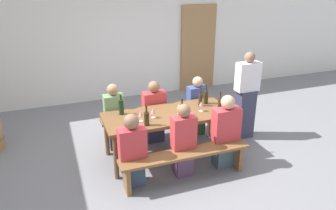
{
  "coord_description": "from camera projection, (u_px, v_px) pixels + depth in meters",
  "views": [
    {
      "loc": [
        -1.64,
        -4.46,
        2.86
      ],
      "look_at": [
        0.0,
        0.0,
        0.9
      ],
      "focal_mm": 35.16,
      "sensor_mm": 36.0,
      "label": 1
    }
  ],
  "objects": [
    {
      "name": "wine_glass_1",
      "position": [
        179.0,
        106.0,
        5.16
      ],
      "size": [
        0.07,
        0.07,
        0.18
      ],
      "color": "silver",
      "rests_on": "tasting_table"
    },
    {
      "name": "seated_guest_near_1",
      "position": [
        183.0,
        142.0,
        4.79
      ],
      "size": [
        0.35,
        0.24,
        1.13
      ],
      "rotation": [
        0.0,
        0.0,
        1.57
      ],
      "color": "#563A58",
      "rests_on": "ground"
    },
    {
      "name": "bench_far",
      "position": [
        154.0,
        119.0,
        5.97
      ],
      "size": [
        1.93,
        0.3,
        0.45
      ],
      "color": "brown",
      "rests_on": "ground"
    },
    {
      "name": "seated_guest_far_2",
      "position": [
        197.0,
        107.0,
        6.02
      ],
      "size": [
        0.35,
        0.24,
        1.11
      ],
      "rotation": [
        0.0,
        0.0,
        -1.57
      ],
      "color": "#385939",
      "rests_on": "ground"
    },
    {
      "name": "wine_bottle_1",
      "position": [
        200.0,
        99.0,
        5.46
      ],
      "size": [
        0.07,
        0.07,
        0.32
      ],
      "color": "#332814",
      "rests_on": "tasting_table"
    },
    {
      "name": "bench_near",
      "position": [
        185.0,
        158.0,
        4.72
      ],
      "size": [
        1.93,
        0.3,
        0.45
      ],
      "color": "brown",
      "rests_on": "ground"
    },
    {
      "name": "wine_glass_3",
      "position": [
        141.0,
        113.0,
        4.89
      ],
      "size": [
        0.07,
        0.07,
        0.18
      ],
      "color": "silver",
      "rests_on": "tasting_table"
    },
    {
      "name": "wine_bottle_2",
      "position": [
        121.0,
        107.0,
        5.13
      ],
      "size": [
        0.08,
        0.08,
        0.32
      ],
      "color": "#143319",
      "rests_on": "tasting_table"
    },
    {
      "name": "ground_plane",
      "position": [
        168.0,
        155.0,
        5.48
      ],
      "size": [
        24.0,
        24.0,
        0.0
      ],
      "primitive_type": "plane",
      "color": "slate"
    },
    {
      "name": "wine_glass_0",
      "position": [
        153.0,
        111.0,
        5.01
      ],
      "size": [
        0.07,
        0.07,
        0.16
      ],
      "color": "silver",
      "rests_on": "tasting_table"
    },
    {
      "name": "wooden_door",
      "position": [
        198.0,
        48.0,
        8.16
      ],
      "size": [
        0.9,
        0.06,
        2.1
      ],
      "primitive_type": "cube",
      "color": "#9E7247",
      "rests_on": "ground"
    },
    {
      "name": "tasting_table",
      "position": [
        168.0,
        118.0,
        5.22
      ],
      "size": [
        2.03,
        0.85,
        0.75
      ],
      "color": "brown",
      "rests_on": "ground"
    },
    {
      "name": "standing_host",
      "position": [
        246.0,
        98.0,
        5.83
      ],
      "size": [
        0.41,
        0.24,
        1.58
      ],
      "rotation": [
        0.0,
        0.0,
        3.14
      ],
      "color": "#363750",
      "rests_on": "ground"
    },
    {
      "name": "wine_bottle_5",
      "position": [
        220.0,
        104.0,
        5.24
      ],
      "size": [
        0.06,
        0.06,
        0.33
      ],
      "color": "#332814",
      "rests_on": "tasting_table"
    },
    {
      "name": "seated_guest_near_0",
      "position": [
        133.0,
        152.0,
        4.55
      ],
      "size": [
        0.38,
        0.24,
        1.09
      ],
      "rotation": [
        0.0,
        0.0,
        1.57
      ],
      "color": "#33435A",
      "rests_on": "ground"
    },
    {
      "name": "back_wall",
      "position": [
        122.0,
        29.0,
        7.48
      ],
      "size": [
        14.0,
        0.2,
        3.2
      ],
      "primitive_type": "cube",
      "color": "silver",
      "rests_on": "ground"
    },
    {
      "name": "wine_glass_2",
      "position": [
        201.0,
        104.0,
        5.24
      ],
      "size": [
        0.07,
        0.07,
        0.17
      ],
      "color": "silver",
      "rests_on": "tasting_table"
    },
    {
      "name": "seated_guest_far_1",
      "position": [
        154.0,
        113.0,
        5.76
      ],
      "size": [
        0.4,
        0.24,
        1.12
      ],
      "rotation": [
        0.0,
        0.0,
        -1.57
      ],
      "color": "#303455",
      "rests_on": "ground"
    },
    {
      "name": "seated_guest_near_2",
      "position": [
        226.0,
        133.0,
        5.0
      ],
      "size": [
        0.42,
        0.24,
        1.17
      ],
      "rotation": [
        0.0,
        0.0,
        1.57
      ],
      "color": "#415561",
      "rests_on": "ground"
    },
    {
      "name": "wine_bottle_4",
      "position": [
        206.0,
        97.0,
        5.55
      ],
      "size": [
        0.08,
        0.08,
        0.32
      ],
      "color": "#332814",
      "rests_on": "tasting_table"
    },
    {
      "name": "seated_guest_far_0",
      "position": [
        115.0,
        118.0,
        5.53
      ],
      "size": [
        0.33,
        0.24,
        1.15
      ],
      "rotation": [
        0.0,
        0.0,
        -1.57
      ],
      "color": "#463A4E",
      "rests_on": "ground"
    },
    {
      "name": "wine_bottle_0",
      "position": [
        182.0,
        112.0,
        4.94
      ],
      "size": [
        0.07,
        0.07,
        0.34
      ],
      "color": "#143319",
      "rests_on": "tasting_table"
    },
    {
      "name": "wine_bottle_3",
      "position": [
        147.0,
        118.0,
        4.77
      ],
      "size": [
        0.08,
        0.08,
        0.31
      ],
      "color": "#332814",
      "rests_on": "tasting_table"
    }
  ]
}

